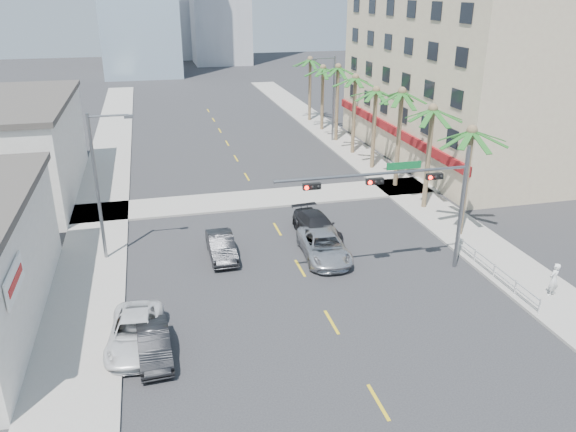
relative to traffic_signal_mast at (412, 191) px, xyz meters
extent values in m
plane|color=#262628|center=(-5.78, -7.95, -5.06)|extent=(260.00, 260.00, 0.00)
cube|color=gray|center=(6.22, 12.05, -4.99)|extent=(4.00, 120.00, 0.15)
cube|color=gray|center=(-17.78, 12.05, -4.99)|extent=(4.00, 120.00, 0.15)
cube|color=gray|center=(-5.78, 14.05, -4.99)|extent=(80.00, 4.00, 0.15)
cube|color=#C7AD8C|center=(16.22, 22.05, 2.44)|extent=(15.00, 28.00, 15.00)
cube|color=maroon|center=(8.62, 22.05, -2.06)|extent=(0.30, 28.00, 0.80)
cylinder|color=slate|center=(3.22, 0.05, -1.46)|extent=(0.24, 0.24, 7.20)
cylinder|color=slate|center=(-2.28, 0.05, 1.14)|extent=(11.00, 0.16, 0.16)
cube|color=#0C662D|center=(-0.58, 0.05, 1.49)|extent=(2.00, 0.05, 0.40)
cube|color=black|center=(1.22, -0.10, 0.79)|extent=(0.95, 0.28, 0.32)
sphere|color=#FF0C05|center=(0.90, -0.26, 0.79)|extent=(0.22, 0.22, 0.22)
cube|color=black|center=(-2.28, -0.10, 0.79)|extent=(0.95, 0.28, 0.32)
sphere|color=#FF0C05|center=(-2.60, -0.26, 0.79)|extent=(0.22, 0.22, 0.22)
cube|color=black|center=(-5.78, -0.10, 0.79)|extent=(0.95, 0.28, 0.32)
sphere|color=#FF0C05|center=(-6.10, -0.26, 0.79)|extent=(0.22, 0.22, 0.22)
cylinder|color=brown|center=(5.82, 4.05, -1.46)|extent=(0.36, 0.36, 7.20)
cylinder|color=brown|center=(5.82, 9.25, -1.28)|extent=(0.36, 0.36, 7.56)
cylinder|color=brown|center=(5.82, 14.45, -1.10)|extent=(0.36, 0.36, 7.92)
cylinder|color=brown|center=(5.82, 19.65, -1.46)|extent=(0.36, 0.36, 7.20)
cylinder|color=brown|center=(5.82, 24.85, -1.28)|extent=(0.36, 0.36, 7.56)
cylinder|color=brown|center=(5.82, 30.05, -1.10)|extent=(0.36, 0.36, 7.92)
cylinder|color=brown|center=(5.82, 35.25, -1.46)|extent=(0.36, 0.36, 7.20)
cylinder|color=brown|center=(5.82, 40.45, -1.28)|extent=(0.36, 0.36, 7.56)
cylinder|color=slate|center=(-16.98, 6.05, -0.56)|extent=(0.20, 0.20, 9.00)
cylinder|color=slate|center=(-15.88, 6.05, 3.74)|extent=(2.20, 0.12, 0.12)
cube|color=slate|center=(-14.78, 6.05, 3.64)|extent=(0.50, 0.25, 0.18)
cylinder|color=slate|center=(5.42, 30.05, -0.56)|extent=(0.20, 0.20, 9.00)
cylinder|color=slate|center=(4.32, 30.05, 3.74)|extent=(2.20, 0.12, 0.12)
cube|color=slate|center=(3.22, 30.05, 3.64)|extent=(0.50, 0.25, 0.18)
cylinder|color=silver|center=(4.52, -1.95, -4.51)|extent=(0.08, 8.00, 0.08)
cylinder|color=silver|center=(4.52, -1.95, -4.16)|extent=(0.08, 8.00, 0.08)
cylinder|color=silver|center=(4.52, -5.95, -4.56)|extent=(0.08, 0.08, 1.00)
cylinder|color=silver|center=(4.52, -3.95, -4.56)|extent=(0.08, 0.08, 1.00)
cylinder|color=silver|center=(4.52, -1.95, -4.56)|extent=(0.08, 0.08, 1.00)
cylinder|color=silver|center=(4.52, 0.05, -4.56)|extent=(0.08, 0.08, 1.00)
cylinder|color=silver|center=(4.52, 2.05, -4.56)|extent=(0.08, 0.08, 1.00)
imported|color=black|center=(-14.36, -4.74, -4.40)|extent=(1.59, 4.09, 1.33)
imported|color=white|center=(-15.18, -3.64, -4.36)|extent=(2.84, 5.29, 1.41)
imported|color=black|center=(-10.08, 4.68, -4.34)|extent=(1.55, 4.38, 1.44)
imported|color=#B8B9BD|center=(-3.99, 3.10, -4.29)|extent=(2.91, 5.71, 1.54)
imported|color=black|center=(-3.51, 6.26, -4.31)|extent=(2.58, 5.36, 1.50)
imported|color=white|center=(6.38, -4.48, -3.98)|extent=(0.80, 0.67, 1.87)
camera|label=1|loc=(-13.65, -26.56, 10.29)|focal=35.00mm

